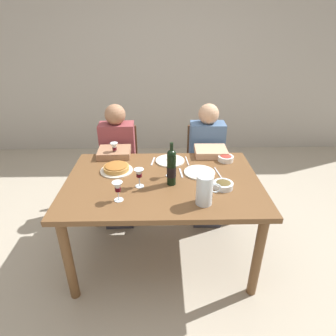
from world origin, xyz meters
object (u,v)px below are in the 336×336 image
wine_glass_left_diner (139,174)px  diner_left (118,161)px  dinner_plate_left_setting (170,161)px  dining_table (163,190)px  wine_glass_right_diner (170,163)px  salad_bowl (226,158)px  olive_bowl (224,185)px  wine_glass_centre (115,147)px  wine_glass_spare (118,188)px  chair_right (204,161)px  wine_bottle (172,167)px  chair_left (121,162)px  diner_right (208,161)px  dinner_plate_right_setting (200,172)px  water_pitcher (205,191)px  baked_tart (117,168)px

wine_glass_left_diner → diner_left: size_ratio=0.12×
dinner_plate_left_setting → diner_left: size_ratio=0.22×
dining_table → wine_glass_left_diner: 0.28m
wine_glass_right_diner → salad_bowl: bearing=27.9°
olive_bowl → wine_glass_centre: 1.03m
wine_glass_spare → dinner_plate_left_setting: size_ratio=0.56×
wine_glass_right_diner → chair_right: 0.97m
wine_glass_centre → dinner_plate_left_setting: bearing=-10.4°
wine_glass_spare → chair_right: (0.75, 1.14, -0.36)m
wine_bottle → diner_left: diner_left is taller
chair_left → salad_bowl: bearing=149.7°
dinner_plate_left_setting → diner_right: diner_right is taller
wine_bottle → chair_right: size_ratio=0.38×
wine_glass_right_diner → wine_glass_centre: bearing=143.8°
wine_bottle → chair_left: (-0.52, 0.93, -0.41)m
wine_bottle → dinner_plate_right_setting: 0.32m
wine_bottle → olive_bowl: bearing=-9.9°
salad_bowl → diner_left: size_ratio=0.12×
dinner_plate_left_setting → dining_table: bearing=-101.4°
wine_glass_left_diner → dinner_plate_left_setting: (0.24, 0.42, -0.10)m
dining_table → wine_bottle: 0.25m
wine_glass_left_diner → dinner_plate_right_setting: 0.52m
salad_bowl → dinner_plate_right_setting: bearing=-139.2°
water_pitcher → chair_right: size_ratio=0.24×
baked_tart → water_pitcher: bearing=-36.1°
water_pitcher → chair_left: (-0.73, 1.19, -0.36)m
dinner_plate_right_setting → diner_left: bearing=144.9°
diner_right → chair_right: bearing=-89.8°
chair_left → dining_table: bearing=115.4°
wine_bottle → chair_left: wine_bottle is taller
dining_table → chair_right: chair_right is taller
dining_table → wine_glass_left_diner: size_ratio=10.41×
wine_glass_right_diner → wine_glass_left_diner: bearing=-145.7°
wine_glass_left_diner → chair_right: 1.20m
water_pitcher → chair_left: water_pitcher is taller
water_pitcher → olive_bowl: size_ratio=1.44×
wine_glass_centre → dinner_plate_left_setting: 0.51m
dining_table → diner_left: diner_left is taller
wine_glass_spare → dinner_plate_right_setting: 0.72m
baked_tart → dinner_plate_right_setting: baked_tart is taller
wine_glass_spare → dinner_plate_left_setting: 0.71m
wine_bottle → baked_tart: bearing=154.0°
wine_glass_left_diner → wine_glass_centre: (-0.25, 0.51, -0.01)m
diner_left → chair_right: diner_left is taller
olive_bowl → chair_left: 1.37m
wine_glass_centre → chair_left: size_ratio=0.16×
wine_bottle → water_pitcher: 0.34m
dinner_plate_left_setting → diner_right: bearing=38.3°
diner_right → wine_glass_spare: bearing=51.3°
olive_bowl → wine_glass_centre: bearing=148.0°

